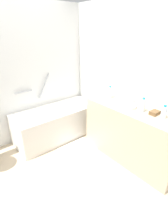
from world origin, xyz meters
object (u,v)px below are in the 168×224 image
object	(u,v)px
sink_basin	(127,106)
water_bottle_3	(110,92)
bathtub	(57,122)
amenity_basket	(155,113)
water_bottle_1	(143,105)
bath_mat	(78,149)
water_bottle_2	(164,112)
sink_faucet	(134,102)
drinking_glass_0	(118,99)

from	to	relation	value
sink_basin	water_bottle_3	world-z (taller)	water_bottle_3
bathtub	amenity_basket	world-z (taller)	bathtub
bathtub	water_bottle_1	bearing A→B (deg)	-68.32
water_bottle_1	water_bottle_3	world-z (taller)	same
bath_mat	water_bottle_2	bearing A→B (deg)	-63.41
water_bottle_1	water_bottle_2	world-z (taller)	water_bottle_1
bathtub	sink_basin	bearing A→B (deg)	-65.91
sink_faucet	water_bottle_2	bearing A→B (deg)	-100.27
water_bottle_3	sink_faucet	bearing A→B (deg)	-79.82
amenity_basket	sink_basin	bearing A→B (deg)	103.48
sink_basin	sink_faucet	size ratio (longest dim) A/B	1.89
sink_basin	drinking_glass_0	xyz separation A→B (m)	(0.07, 0.23, 0.01)
bathtub	drinking_glass_0	size ratio (longest dim) A/B	20.25
sink_basin	bath_mat	bearing A→B (deg)	129.57
water_bottle_3	bath_mat	world-z (taller)	water_bottle_3
bathtub	water_bottle_3	size ratio (longest dim) A/B	7.61
sink_faucet	water_bottle_3	world-z (taller)	water_bottle_3
bathtub	sink_basin	xyz separation A→B (m)	(0.53, -1.19, 0.59)
water_bottle_1	drinking_glass_0	size ratio (longest dim) A/B	2.66
sink_basin	sink_faucet	xyz separation A→B (m)	(0.17, 0.00, 0.01)
water_bottle_3	water_bottle_1	bearing A→B (deg)	-94.83
bathtub	water_bottle_2	distance (m)	1.93
drinking_glass_0	bath_mat	size ratio (longest dim) A/B	0.13
bathtub	water_bottle_2	size ratio (longest dim) A/B	8.66
water_bottle_3	bathtub	bearing A→B (deg)	129.49
water_bottle_1	sink_basin	bearing A→B (deg)	98.66
water_bottle_2	drinking_glass_0	distance (m)	0.76
bathtub	water_bottle_3	distance (m)	1.18
water_bottle_1	water_bottle_3	distance (m)	0.67
sink_basin	bath_mat	world-z (taller)	sink_basin
water_bottle_1	amenity_basket	distance (m)	0.18
bathtub	water_bottle_2	xyz separation A→B (m)	(0.60, -1.71, 0.65)
water_bottle_3	sink_basin	bearing A→B (deg)	-102.26
water_bottle_3	bath_mat	xyz separation A→B (m)	(-0.58, 0.15, -0.96)
water_bottle_2	bath_mat	world-z (taller)	water_bottle_2
bath_mat	sink_basin	bearing A→B (deg)	-50.43
water_bottle_1	amenity_basket	world-z (taller)	water_bottle_1
water_bottle_1	amenity_basket	bearing A→B (deg)	-69.57
sink_faucet	water_bottle_1	world-z (taller)	water_bottle_1
amenity_basket	drinking_glass_0	bearing A→B (deg)	92.02
drinking_glass_0	bathtub	bearing A→B (deg)	122.31
drinking_glass_0	water_bottle_2	bearing A→B (deg)	-89.92
water_bottle_1	drinking_glass_0	world-z (taller)	water_bottle_1
water_bottle_2	bath_mat	size ratio (longest dim) A/B	0.31
sink_faucet	water_bottle_2	size ratio (longest dim) A/B	0.83
sink_faucet	water_bottle_1	xyz separation A→B (m)	(-0.13, -0.24, 0.06)
sink_faucet	water_bottle_3	size ratio (longest dim) A/B	0.73
sink_basin	drinking_glass_0	bearing A→B (deg)	72.39
sink_faucet	water_bottle_1	size ratio (longest dim) A/B	0.73
sink_basin	amenity_basket	xyz separation A→B (m)	(0.10, -0.40, 0.00)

